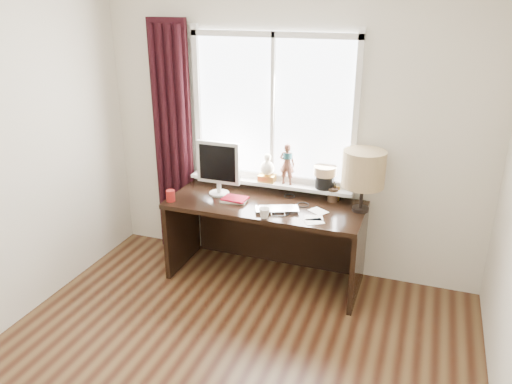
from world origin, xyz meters
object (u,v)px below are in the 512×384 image
at_px(desk, 269,224).
at_px(red_cup, 171,196).
at_px(monitor, 218,165).
at_px(table_lamp, 364,170).
at_px(mug, 264,213).
at_px(laptop, 277,209).

bearing_deg(desk, red_cup, -156.92).
relative_size(desk, monitor, 3.47).
height_order(red_cup, table_lamp, table_lamp).
xyz_separation_m(desk, monitor, (-0.46, -0.04, 0.52)).
bearing_deg(monitor, desk, 5.14).
height_order(mug, monitor, monitor).
distance_m(mug, desk, 0.50).
xyz_separation_m(red_cup, monitor, (0.33, 0.30, 0.23)).
bearing_deg(monitor, laptop, -16.86).
xyz_separation_m(mug, monitor, (-0.55, 0.36, 0.23)).
xyz_separation_m(monitor, table_lamp, (1.26, 0.06, 0.09)).
xyz_separation_m(mug, desk, (-0.09, 0.40, -0.29)).
distance_m(laptop, table_lamp, 0.78).
bearing_deg(table_lamp, monitor, -177.44).
height_order(mug, desk, mug).
distance_m(desk, table_lamp, 1.00).
xyz_separation_m(laptop, mug, (-0.06, -0.17, 0.03)).
distance_m(mug, table_lamp, 0.88).
bearing_deg(red_cup, table_lamp, 12.48).
height_order(laptop, monitor, monitor).
bearing_deg(monitor, red_cup, -138.14).
bearing_deg(table_lamp, red_cup, -167.52).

